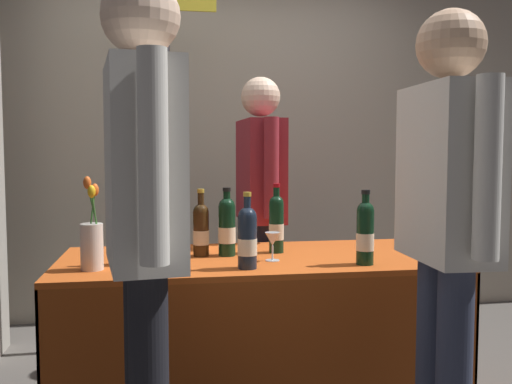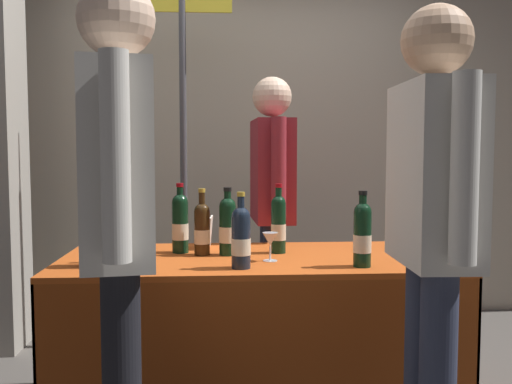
{
  "view_description": "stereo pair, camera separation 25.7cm",
  "coord_description": "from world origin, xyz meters",
  "px_view_note": "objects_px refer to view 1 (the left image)",
  "views": [
    {
      "loc": [
        -0.41,
        -2.53,
        1.23
      ],
      "look_at": [
        0.0,
        0.0,
        1.04
      ],
      "focal_mm": 39.27,
      "sensor_mm": 36.0,
      "label": 1
    },
    {
      "loc": [
        -0.15,
        -2.56,
        1.23
      ],
      "look_at": [
        0.0,
        0.0,
        1.04
      ],
      "focal_mm": 39.27,
      "sensor_mm": 36.0,
      "label": 2
    }
  ],
  "objects_px": {
    "tasting_table": "(256,303)",
    "display_bottle_0": "(365,232)",
    "featured_wine_bottle": "(276,223)",
    "flower_vase": "(92,241)",
    "vendor_presenter": "(260,191)",
    "taster_foreground_right": "(143,204)",
    "wine_glass_near_vendor": "(272,240)",
    "booth_signpost": "(167,118)"
  },
  "relations": [
    {
      "from": "wine_glass_near_vendor",
      "to": "featured_wine_bottle",
      "type": "bearing_deg",
      "value": 73.99
    },
    {
      "from": "wine_glass_near_vendor",
      "to": "display_bottle_0",
      "type": "bearing_deg",
      "value": -20.78
    },
    {
      "from": "taster_foreground_right",
      "to": "vendor_presenter",
      "type": "bearing_deg",
      "value": -31.44
    },
    {
      "from": "wine_glass_near_vendor",
      "to": "vendor_presenter",
      "type": "height_order",
      "value": "vendor_presenter"
    },
    {
      "from": "featured_wine_bottle",
      "to": "booth_signpost",
      "type": "xyz_separation_m",
      "value": [
        -0.51,
        0.88,
        0.55
      ]
    },
    {
      "from": "flower_vase",
      "to": "vendor_presenter",
      "type": "relative_size",
      "value": 0.23
    },
    {
      "from": "tasting_table",
      "to": "taster_foreground_right",
      "type": "xyz_separation_m",
      "value": [
        -0.48,
        -0.78,
        0.54
      ]
    },
    {
      "from": "featured_wine_bottle",
      "to": "flower_vase",
      "type": "bearing_deg",
      "value": -162.05
    },
    {
      "from": "wine_glass_near_vendor",
      "to": "booth_signpost",
      "type": "relative_size",
      "value": 0.06
    },
    {
      "from": "featured_wine_bottle",
      "to": "booth_signpost",
      "type": "bearing_deg",
      "value": 120.04
    },
    {
      "from": "featured_wine_bottle",
      "to": "flower_vase",
      "type": "xyz_separation_m",
      "value": [
        -0.82,
        -0.27,
        -0.02
      ]
    },
    {
      "from": "tasting_table",
      "to": "vendor_presenter",
      "type": "height_order",
      "value": "vendor_presenter"
    },
    {
      "from": "featured_wine_bottle",
      "to": "wine_glass_near_vendor",
      "type": "relative_size",
      "value": 2.61
    },
    {
      "from": "booth_signpost",
      "to": "taster_foreground_right",
      "type": "bearing_deg",
      "value": -92.62
    },
    {
      "from": "taster_foreground_right",
      "to": "booth_signpost",
      "type": "relative_size",
      "value": 0.77
    },
    {
      "from": "wine_glass_near_vendor",
      "to": "vendor_presenter",
      "type": "bearing_deg",
      "value": 84.43
    },
    {
      "from": "featured_wine_bottle",
      "to": "wine_glass_near_vendor",
      "type": "height_order",
      "value": "featured_wine_bottle"
    },
    {
      "from": "wine_glass_near_vendor",
      "to": "taster_foreground_right",
      "type": "relative_size",
      "value": 0.07
    },
    {
      "from": "featured_wine_bottle",
      "to": "taster_foreground_right",
      "type": "distance_m",
      "value": 1.06
    },
    {
      "from": "tasting_table",
      "to": "booth_signpost",
      "type": "distance_m",
      "value": 1.39
    },
    {
      "from": "tasting_table",
      "to": "taster_foreground_right",
      "type": "height_order",
      "value": "taster_foreground_right"
    },
    {
      "from": "wine_glass_near_vendor",
      "to": "flower_vase",
      "type": "bearing_deg",
      "value": -174.77
    },
    {
      "from": "display_bottle_0",
      "to": "flower_vase",
      "type": "height_order",
      "value": "flower_vase"
    },
    {
      "from": "vendor_presenter",
      "to": "taster_foreground_right",
      "type": "bearing_deg",
      "value": -25.37
    },
    {
      "from": "display_bottle_0",
      "to": "taster_foreground_right",
      "type": "height_order",
      "value": "taster_foreground_right"
    },
    {
      "from": "featured_wine_bottle",
      "to": "flower_vase",
      "type": "height_order",
      "value": "flower_vase"
    },
    {
      "from": "wine_glass_near_vendor",
      "to": "taster_foreground_right",
      "type": "bearing_deg",
      "value": -128.57
    },
    {
      "from": "featured_wine_bottle",
      "to": "display_bottle_0",
      "type": "relative_size",
      "value": 1.03
    },
    {
      "from": "booth_signpost",
      "to": "tasting_table",
      "type": "bearing_deg",
      "value": -67.68
    },
    {
      "from": "tasting_table",
      "to": "taster_foreground_right",
      "type": "relative_size",
      "value": 1.02
    },
    {
      "from": "vendor_presenter",
      "to": "featured_wine_bottle",
      "type": "bearing_deg",
      "value": -4.13
    },
    {
      "from": "tasting_table",
      "to": "display_bottle_0",
      "type": "bearing_deg",
      "value": -30.35
    },
    {
      "from": "tasting_table",
      "to": "vendor_presenter",
      "type": "xyz_separation_m",
      "value": [
        0.13,
        0.65,
        0.48
      ]
    },
    {
      "from": "featured_wine_bottle",
      "to": "display_bottle_0",
      "type": "xyz_separation_m",
      "value": [
        0.32,
        -0.34,
        -0.0
      ]
    },
    {
      "from": "featured_wine_bottle",
      "to": "vendor_presenter",
      "type": "distance_m",
      "value": 0.58
    },
    {
      "from": "flower_vase",
      "to": "vendor_presenter",
      "type": "bearing_deg",
      "value": 44.62
    },
    {
      "from": "wine_glass_near_vendor",
      "to": "booth_signpost",
      "type": "xyz_separation_m",
      "value": [
        -0.45,
        1.08,
        0.6
      ]
    },
    {
      "from": "taster_foreground_right",
      "to": "tasting_table",
      "type": "bearing_deg",
      "value": -39.86
    },
    {
      "from": "flower_vase",
      "to": "featured_wine_bottle",
      "type": "bearing_deg",
      "value": 17.95
    },
    {
      "from": "wine_glass_near_vendor",
      "to": "flower_vase",
      "type": "height_order",
      "value": "flower_vase"
    },
    {
      "from": "tasting_table",
      "to": "display_bottle_0",
      "type": "xyz_separation_m",
      "value": [
        0.43,
        -0.25,
        0.36
      ]
    },
    {
      "from": "display_bottle_0",
      "to": "tasting_table",
      "type": "bearing_deg",
      "value": 149.65
    }
  ]
}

